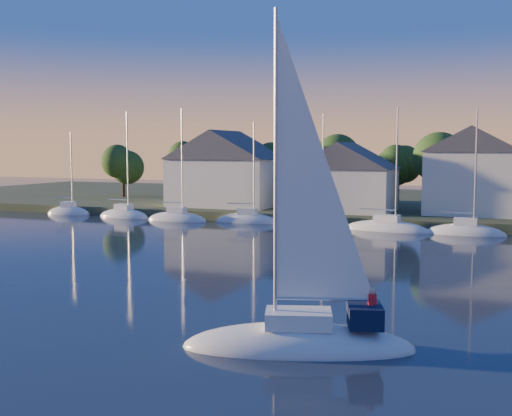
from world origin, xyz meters
The scene contains 9 objects.
ground centered at (0.00, 0.00, 0.00)m, with size 260.00×260.00×0.00m, color black.
shoreline_land centered at (0.00, 75.00, 0.00)m, with size 160.00×50.00×2.00m, color #323F25.
wooden_dock centered at (0.00, 52.00, 0.00)m, with size 120.00×3.00×1.00m, color brown.
clubhouse_west centered at (-22.00, 58.00, 5.93)m, with size 13.65×9.45×9.64m.
clubhouse_centre centered at (-6.00, 57.00, 5.13)m, with size 11.55×8.40×8.08m.
clubhouse_east centered at (8.00, 59.00, 6.00)m, with size 10.50×8.40×9.80m.
tree_line centered at (2.00, 63.00, 7.18)m, with size 93.40×5.40×8.90m.
moored_fleet centered at (4.00, 49.00, 0.10)m, with size 95.50×2.40×12.05m.
hero_sailboat centered at (4.47, 8.51, 0.62)m, with size 10.29×6.09×15.11m.
Camera 1 is at (12.58, -16.48, 8.41)m, focal length 45.00 mm.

